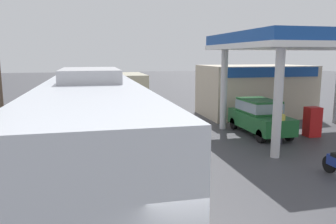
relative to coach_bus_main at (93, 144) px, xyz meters
name	(u,v)px	position (x,y,z in m)	size (l,w,h in m)	color
ground	(117,112)	(1.78, 15.13, -1.72)	(120.00, 120.00, 0.00)	#424247
lane_divider_stripe	(123,126)	(1.78, 10.13, -1.72)	(0.16, 50.00, 0.01)	#D8CC4C
coach_bus_main	(93,144)	(0.00, 0.00, 0.00)	(2.60, 11.04, 3.69)	silver
gas_station_roadside	(270,79)	(10.85, 9.60, 0.91)	(9.10, 11.95, 5.10)	#194799
car_at_pump	(259,115)	(8.46, 6.46, -0.71)	(1.70, 4.20, 1.82)	#1E602D
minibus_opposing_lane	(133,84)	(3.69, 20.85, -0.25)	(2.04, 6.13, 2.44)	#BFB799
pedestrian_near_pump	(275,117)	(9.23, 6.25, -0.79)	(0.55, 0.22, 1.66)	#33333F
pedestrian_by_shop	(280,125)	(8.38, 4.43, -0.79)	(0.55, 0.22, 1.66)	#33333F
car_trailing_behind_bus	(92,98)	(0.05, 15.42, -0.71)	(1.70, 4.20, 1.82)	olive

